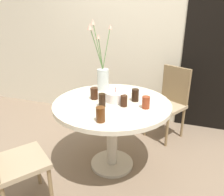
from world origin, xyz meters
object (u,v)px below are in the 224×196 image
(birthday_cake, at_px, (115,97))
(chair_near_front, at_px, (7,157))
(drink_glass_1, at_px, (101,114))
(chair_right_flank, at_px, (170,99))
(drink_glass_3, at_px, (102,100))
(drink_glass_4, at_px, (135,95))
(drink_glass_5, at_px, (94,93))
(side_plate, at_px, (137,92))
(drink_glass_2, at_px, (124,101))
(flower_vase, at_px, (102,73))
(drink_glass_0, at_px, (146,102))

(birthday_cake, bearing_deg, chair_near_front, -125.55)
(chair_near_front, xyz_separation_m, drink_glass_1, (0.62, 0.38, 0.28))
(chair_right_flank, bearing_deg, drink_glass_3, -88.73)
(chair_right_flank, distance_m, drink_glass_4, 0.85)
(chair_right_flank, relative_size, drink_glass_5, 7.93)
(side_plate, distance_m, drink_glass_2, 0.42)
(chair_near_front, height_order, drink_glass_5, chair_near_front)
(drink_glass_2, distance_m, drink_glass_3, 0.20)
(side_plate, bearing_deg, birthday_cake, -112.88)
(chair_near_front, distance_m, flower_vase, 1.23)
(side_plate, distance_m, drink_glass_3, 0.53)
(chair_right_flank, distance_m, chair_near_front, 1.95)
(drink_glass_1, height_order, drink_glass_2, drink_glass_1)
(chair_near_front, distance_m, drink_glass_4, 1.21)
(side_plate, relative_size, drink_glass_3, 1.34)
(drink_glass_1, distance_m, drink_glass_3, 0.29)
(chair_right_flank, xyz_separation_m, drink_glass_4, (-0.28, -0.75, 0.28))
(chair_right_flank, xyz_separation_m, flower_vase, (-0.70, -0.55, 0.41))
(chair_near_front, relative_size, side_plate, 5.41)
(birthday_cake, bearing_deg, drink_glass_0, -12.90)
(drink_glass_0, bearing_deg, drink_glass_4, 133.85)
(chair_near_front, relative_size, drink_glass_2, 8.77)
(side_plate, distance_m, drink_glass_1, 0.77)
(birthday_cake, bearing_deg, drink_glass_4, 20.17)
(birthday_cake, height_order, drink_glass_3, birthday_cake)
(chair_right_flank, distance_m, drink_glass_3, 1.15)
(birthday_cake, bearing_deg, drink_glass_3, -113.39)
(drink_glass_1, bearing_deg, drink_glass_3, 109.47)
(flower_vase, xyz_separation_m, drink_glass_0, (0.55, -0.34, -0.13))
(drink_glass_4, relative_size, drink_glass_5, 1.05)
(chair_right_flank, height_order, drink_glass_3, chair_right_flank)
(flower_vase, xyz_separation_m, drink_glass_2, (0.36, -0.37, -0.14))
(birthday_cake, height_order, drink_glass_5, birthday_cake)
(flower_vase, distance_m, drink_glass_1, 0.78)
(drink_glass_1, relative_size, drink_glass_2, 1.18)
(drink_glass_3, height_order, drink_glass_4, drink_glass_3)
(side_plate, xyz_separation_m, drink_glass_0, (0.17, -0.39, 0.05))
(birthday_cake, distance_m, drink_glass_1, 0.44)
(drink_glass_2, relative_size, drink_glass_4, 0.86)
(chair_near_front, xyz_separation_m, drink_glass_4, (0.77, 0.89, 0.28))
(drink_glass_1, xyz_separation_m, drink_glass_3, (-0.10, 0.28, 0.00))
(flower_vase, relative_size, drink_glass_5, 6.45)
(drink_glass_4, bearing_deg, birthday_cake, -159.83)
(chair_near_front, xyz_separation_m, drink_glass_0, (0.90, 0.76, 0.28))
(flower_vase, bearing_deg, drink_glass_4, -26.14)
(drink_glass_2, height_order, drink_glass_3, drink_glass_3)
(side_plate, height_order, drink_glass_5, drink_glass_5)
(chair_near_front, xyz_separation_m, drink_glass_5, (0.38, 0.81, 0.28))
(chair_near_front, bearing_deg, drink_glass_0, -104.45)
(birthday_cake, distance_m, side_plate, 0.35)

